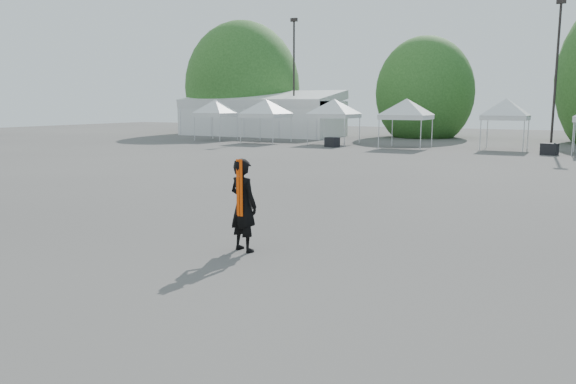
% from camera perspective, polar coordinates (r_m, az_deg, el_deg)
% --- Properties ---
extents(ground, '(120.00, 120.00, 0.00)m').
position_cam_1_polar(ground, '(12.10, 0.37, -5.33)').
color(ground, '#474442').
rests_on(ground, ground).
extents(marquee, '(15.00, 6.25, 4.23)m').
position_cam_1_polar(marquee, '(53.06, -2.74, 7.86)').
color(marquee, silver).
rests_on(marquee, ground).
extents(light_pole_west, '(0.60, 0.25, 10.30)m').
position_cam_1_polar(light_pole_west, '(50.28, 0.61, 12.14)').
color(light_pole_west, black).
rests_on(light_pole_west, ground).
extents(light_pole_east, '(0.60, 0.25, 9.80)m').
position_cam_1_polar(light_pole_east, '(42.49, 25.63, 11.52)').
color(light_pole_east, black).
rests_on(light_pole_east, ground).
extents(tree_far_w, '(4.80, 4.80, 7.30)m').
position_cam_1_polar(tree_far_w, '(57.74, -4.64, 10.48)').
color(tree_far_w, '#382314').
rests_on(tree_far_w, ground).
extents(tree_mid_w, '(4.16, 4.16, 6.33)m').
position_cam_1_polar(tree_mid_w, '(52.14, 13.70, 9.75)').
color(tree_mid_w, '#382314').
rests_on(tree_mid_w, ground).
extents(tent_a, '(3.84, 3.84, 3.88)m').
position_cam_1_polar(tent_a, '(46.78, -7.38, 8.98)').
color(tent_a, silver).
rests_on(tent_a, ground).
extents(tent_b, '(4.32, 4.32, 3.88)m').
position_cam_1_polar(tent_b, '(43.66, -2.25, 9.06)').
color(tent_b, silver).
rests_on(tent_b, ground).
extents(tent_c, '(4.45, 4.45, 3.88)m').
position_cam_1_polar(tent_c, '(42.29, 4.72, 9.04)').
color(tent_c, silver).
rests_on(tent_c, ground).
extents(tent_d, '(4.31, 4.31, 3.88)m').
position_cam_1_polar(tent_d, '(39.10, 11.97, 8.88)').
color(tent_d, silver).
rests_on(tent_d, ground).
extents(tent_e, '(3.96, 3.96, 3.88)m').
position_cam_1_polar(tent_e, '(39.50, 21.31, 8.47)').
color(tent_e, silver).
rests_on(tent_e, ground).
extents(man, '(0.79, 0.63, 1.90)m').
position_cam_1_polar(man, '(11.41, -4.56, -1.33)').
color(man, black).
rests_on(man, ground).
extents(crate_west, '(1.03, 0.91, 0.68)m').
position_cam_1_polar(crate_west, '(39.16, 4.51, 5.06)').
color(crate_west, black).
rests_on(crate_west, ground).
extents(crate_mid, '(1.02, 0.87, 0.69)m').
position_cam_1_polar(crate_mid, '(36.46, 25.02, 3.97)').
color(crate_mid, black).
rests_on(crate_mid, ground).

